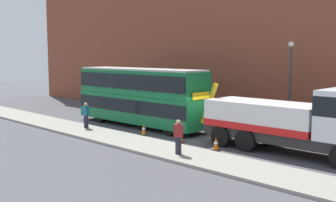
{
  "coord_description": "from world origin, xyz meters",
  "views": [
    {
      "loc": [
        15.2,
        -18.81,
        5.02
      ],
      "look_at": [
        -3.37,
        -0.09,
        2.0
      ],
      "focal_mm": 43.47,
      "sensor_mm": 36.0,
      "label": 1
    }
  ],
  "objects_px": {
    "recovery_tow_truck": "(296,120)",
    "pedestrian_onlooker": "(86,115)",
    "pedestrian_bystander": "(178,137)",
    "traffic_cone_near_bus": "(144,130)",
    "traffic_cone_near_truck": "(216,144)",
    "street_lamp": "(290,80)",
    "traffic_cone_midway": "(180,137)",
    "double_decker_bus": "(140,95)"
  },
  "relations": [
    {
      "from": "recovery_tow_truck",
      "to": "pedestrian_onlooker",
      "type": "distance_m",
      "value": 13.65
    },
    {
      "from": "pedestrian_bystander",
      "to": "traffic_cone_near_bus",
      "type": "distance_m",
      "value": 5.89
    },
    {
      "from": "traffic_cone_near_truck",
      "to": "street_lamp",
      "type": "height_order",
      "value": "street_lamp"
    },
    {
      "from": "traffic_cone_near_bus",
      "to": "traffic_cone_near_truck",
      "type": "distance_m",
      "value": 5.78
    },
    {
      "from": "recovery_tow_truck",
      "to": "pedestrian_bystander",
      "type": "relative_size",
      "value": 5.94
    },
    {
      "from": "pedestrian_bystander",
      "to": "pedestrian_onlooker",
      "type": "bearing_deg",
      "value": 63.0
    },
    {
      "from": "traffic_cone_midway",
      "to": "traffic_cone_near_truck",
      "type": "xyz_separation_m",
      "value": [
        2.64,
        -0.1,
        0.0
      ]
    },
    {
      "from": "pedestrian_onlooker",
      "to": "traffic_cone_midway",
      "type": "xyz_separation_m",
      "value": [
        7.11,
        1.61,
        -0.64
      ]
    },
    {
      "from": "traffic_cone_near_bus",
      "to": "street_lamp",
      "type": "xyz_separation_m",
      "value": [
        6.36,
        6.54,
        3.13
      ]
    },
    {
      "from": "traffic_cone_midway",
      "to": "traffic_cone_near_truck",
      "type": "distance_m",
      "value": 2.65
    },
    {
      "from": "recovery_tow_truck",
      "to": "double_decker_bus",
      "type": "bearing_deg",
      "value": 179.4
    },
    {
      "from": "double_decker_bus",
      "to": "street_lamp",
      "type": "distance_m",
      "value": 10.12
    },
    {
      "from": "pedestrian_bystander",
      "to": "traffic_cone_near_truck",
      "type": "bearing_deg",
      "value": -32.71
    },
    {
      "from": "recovery_tow_truck",
      "to": "traffic_cone_near_bus",
      "type": "height_order",
      "value": "recovery_tow_truck"
    },
    {
      "from": "traffic_cone_midway",
      "to": "street_lamp",
      "type": "height_order",
      "value": "street_lamp"
    },
    {
      "from": "street_lamp",
      "to": "pedestrian_bystander",
      "type": "bearing_deg",
      "value": -96.62
    },
    {
      "from": "double_decker_bus",
      "to": "traffic_cone_midway",
      "type": "distance_m",
      "value": 6.34
    },
    {
      "from": "pedestrian_onlooker",
      "to": "pedestrian_bystander",
      "type": "distance_m",
      "value": 9.33
    },
    {
      "from": "street_lamp",
      "to": "traffic_cone_midway",
      "type": "bearing_deg",
      "value": -116.26
    },
    {
      "from": "recovery_tow_truck",
      "to": "pedestrian_bystander",
      "type": "height_order",
      "value": "recovery_tow_truck"
    },
    {
      "from": "street_lamp",
      "to": "pedestrian_onlooker",
      "type": "bearing_deg",
      "value": -141.78
    },
    {
      "from": "pedestrian_onlooker",
      "to": "street_lamp",
      "type": "distance_m",
      "value": 13.39
    },
    {
      "from": "traffic_cone_near_bus",
      "to": "pedestrian_bystander",
      "type": "bearing_deg",
      "value": -24.98
    },
    {
      "from": "pedestrian_onlooker",
      "to": "pedestrian_bystander",
      "type": "relative_size",
      "value": 1.0
    },
    {
      "from": "pedestrian_bystander",
      "to": "traffic_cone_midway",
      "type": "height_order",
      "value": "pedestrian_bystander"
    },
    {
      "from": "traffic_cone_near_bus",
      "to": "traffic_cone_midway",
      "type": "distance_m",
      "value": 3.13
    },
    {
      "from": "double_decker_bus",
      "to": "pedestrian_bystander",
      "type": "height_order",
      "value": "double_decker_bus"
    },
    {
      "from": "traffic_cone_midway",
      "to": "traffic_cone_near_bus",
      "type": "bearing_deg",
      "value": -179.8
    },
    {
      "from": "traffic_cone_near_bus",
      "to": "street_lamp",
      "type": "bearing_deg",
      "value": 45.83
    },
    {
      "from": "double_decker_bus",
      "to": "pedestrian_bystander",
      "type": "relative_size",
      "value": 6.47
    },
    {
      "from": "double_decker_bus",
      "to": "street_lamp",
      "type": "height_order",
      "value": "street_lamp"
    },
    {
      "from": "traffic_cone_near_truck",
      "to": "street_lamp",
      "type": "relative_size",
      "value": 0.12
    },
    {
      "from": "pedestrian_onlooker",
      "to": "traffic_cone_midway",
      "type": "height_order",
      "value": "pedestrian_onlooker"
    },
    {
      "from": "pedestrian_bystander",
      "to": "traffic_cone_near_bus",
      "type": "bearing_deg",
      "value": 43.43
    },
    {
      "from": "pedestrian_onlooker",
      "to": "traffic_cone_near_truck",
      "type": "bearing_deg",
      "value": -16.63
    },
    {
      "from": "double_decker_bus",
      "to": "traffic_cone_near_bus",
      "type": "bearing_deg",
      "value": -38.02
    },
    {
      "from": "traffic_cone_near_bus",
      "to": "traffic_cone_near_truck",
      "type": "bearing_deg",
      "value": -0.87
    },
    {
      "from": "pedestrian_onlooker",
      "to": "traffic_cone_near_bus",
      "type": "height_order",
      "value": "pedestrian_onlooker"
    },
    {
      "from": "traffic_cone_midway",
      "to": "traffic_cone_near_truck",
      "type": "bearing_deg",
      "value": -2.14
    },
    {
      "from": "traffic_cone_near_bus",
      "to": "recovery_tow_truck",
      "type": "bearing_deg",
      "value": 12.22
    },
    {
      "from": "pedestrian_onlooker",
      "to": "traffic_cone_near_truck",
      "type": "xyz_separation_m",
      "value": [
        9.76,
        1.51,
        -0.64
      ]
    },
    {
      "from": "recovery_tow_truck",
      "to": "street_lamp",
      "type": "distance_m",
      "value": 5.62
    }
  ]
}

